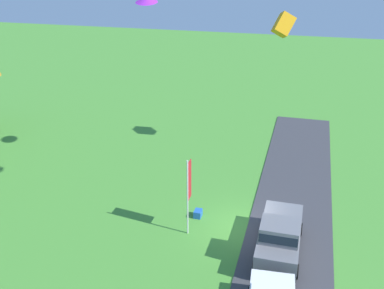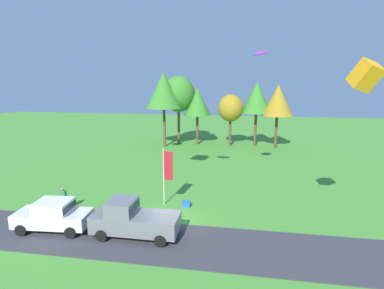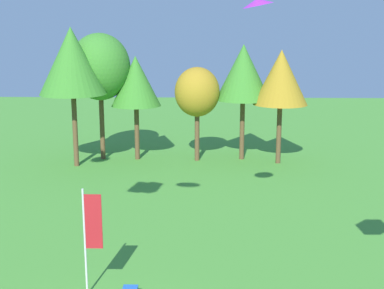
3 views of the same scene
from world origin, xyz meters
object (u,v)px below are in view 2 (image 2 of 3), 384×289
(tree_left_of_center, at_px, (278,100))
(person_beside_suv, at_px, (64,199))
(tree_far_right, at_px, (257,98))
(kite_delta_trailing_tail, at_px, (260,52))
(tree_center_back, at_px, (178,94))
(kite_box_high_left, at_px, (366,76))
(tree_far_left, at_px, (197,102))
(car_pickup_mid_row, at_px, (132,219))
(flag_banner, at_px, (167,170))
(tree_lone_near, at_px, (164,90))
(tree_right_of_center, at_px, (231,108))
(cooler_box, at_px, (186,204))
(car_sedan_by_flagpole, at_px, (53,214))

(tree_left_of_center, bearing_deg, person_beside_suv, -126.39)
(tree_far_right, height_order, kite_delta_trailing_tail, kite_delta_trailing_tail)
(person_beside_suv, distance_m, tree_center_back, 24.38)
(kite_delta_trailing_tail, relative_size, kite_box_high_left, 0.99)
(tree_far_left, bearing_deg, car_pickup_mid_row, -89.87)
(flag_banner, bearing_deg, tree_lone_near, 105.06)
(person_beside_suv, height_order, tree_center_back, tree_center_back)
(person_beside_suv, relative_size, tree_lone_near, 0.17)
(tree_lone_near, bearing_deg, tree_right_of_center, 11.86)
(tree_lone_near, height_order, kite_box_high_left, kite_box_high_left)
(tree_center_back, relative_size, cooler_box, 16.97)
(car_pickup_mid_row, bearing_deg, tree_right_of_center, 80.01)
(tree_right_of_center, bearing_deg, cooler_box, -96.01)
(kite_box_high_left, bearing_deg, cooler_box, 161.89)
(car_pickup_mid_row, xyz_separation_m, kite_delta_trailing_tail, (7.23, 9.02, 9.86))
(car_pickup_mid_row, relative_size, tree_lone_near, 0.50)
(car_sedan_by_flagpole, bearing_deg, tree_far_left, 79.39)
(tree_center_back, bearing_deg, kite_box_high_left, -58.92)
(car_sedan_by_flagpole, relative_size, flag_banner, 1.07)
(tree_lone_near, xyz_separation_m, tree_center_back, (1.55, 2.12, -0.57))
(tree_lone_near, distance_m, tree_right_of_center, 9.28)
(tree_left_of_center, bearing_deg, tree_right_of_center, 173.55)
(car_pickup_mid_row, distance_m, kite_delta_trailing_tail, 15.19)
(tree_far_left, height_order, flag_banner, tree_far_left)
(car_pickup_mid_row, bearing_deg, kite_delta_trailing_tail, 51.29)
(tree_far_left, bearing_deg, kite_box_high_left, -63.65)
(tree_right_of_center, distance_m, kite_delta_trailing_tail, 17.81)
(tree_far_right, height_order, flag_banner, tree_far_right)
(person_beside_suv, height_order, kite_box_high_left, kite_box_high_left)
(person_beside_suv, distance_m, tree_far_left, 24.60)
(tree_far_left, relative_size, tree_right_of_center, 1.11)
(person_beside_suv, relative_size, flag_banner, 0.41)
(tree_far_left, relative_size, tree_far_right, 0.90)
(kite_delta_trailing_tail, bearing_deg, tree_right_of_center, 99.27)
(car_sedan_by_flagpole, relative_size, kite_delta_trailing_tail, 3.44)
(kite_delta_trailing_tail, bearing_deg, tree_far_left, 113.36)
(car_sedan_by_flagpole, relative_size, tree_left_of_center, 0.54)
(car_sedan_by_flagpole, height_order, flag_banner, flag_banner)
(car_sedan_by_flagpole, relative_size, tree_right_of_center, 0.64)
(tree_left_of_center, xyz_separation_m, cooler_box, (-8.27, -20.35, -6.14))
(tree_right_of_center, xyz_separation_m, kite_delta_trailing_tail, (2.71, -16.62, 5.79))
(person_beside_suv, distance_m, kite_delta_trailing_tail, 17.81)
(tree_lone_near, height_order, kite_delta_trailing_tail, kite_delta_trailing_tail)
(flag_banner, bearing_deg, kite_delta_trailing_tail, 33.96)
(tree_center_back, height_order, tree_far_left, tree_center_back)
(tree_right_of_center, bearing_deg, car_pickup_mid_row, -99.99)
(tree_center_back, bearing_deg, tree_left_of_center, -4.16)
(tree_lone_near, distance_m, tree_far_right, 12.45)
(tree_left_of_center, xyz_separation_m, kite_delta_trailing_tail, (-3.34, -15.94, 4.63))
(car_pickup_mid_row, xyz_separation_m, tree_right_of_center, (4.52, 25.64, 4.07))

